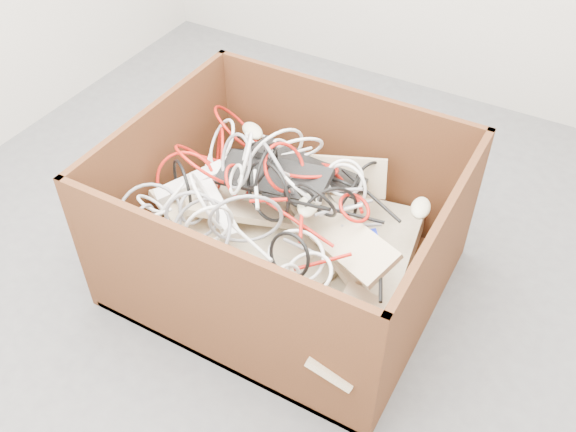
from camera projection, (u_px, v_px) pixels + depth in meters
The scene contains 8 objects.
ground at pixel (271, 259), 2.49m from camera, with size 3.00×3.00×0.00m, color #48484A.
cardboard_box at pixel (282, 247), 2.32m from camera, with size 1.10×0.92×0.60m.
keyboard_pile at pixel (286, 221), 2.24m from camera, with size 1.00×0.83×0.37m.
mice_scatter at pixel (284, 193), 2.23m from camera, with size 0.82×0.69×0.17m.
power_strip_left at pixel (195, 181), 2.30m from camera, with size 0.30×0.05×0.04m, color white.
power_strip_right at pixel (218, 209), 2.21m from camera, with size 0.26×0.05×0.04m, color white.
vga_plug at pixel (371, 236), 2.09m from camera, with size 0.04×0.04×0.02m, color #0B18B0.
cable_tangle at pixel (250, 186), 2.19m from camera, with size 0.99×0.83×0.44m.
Camera 1 is at (0.89, -1.46, 1.82)m, focal length 39.73 mm.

